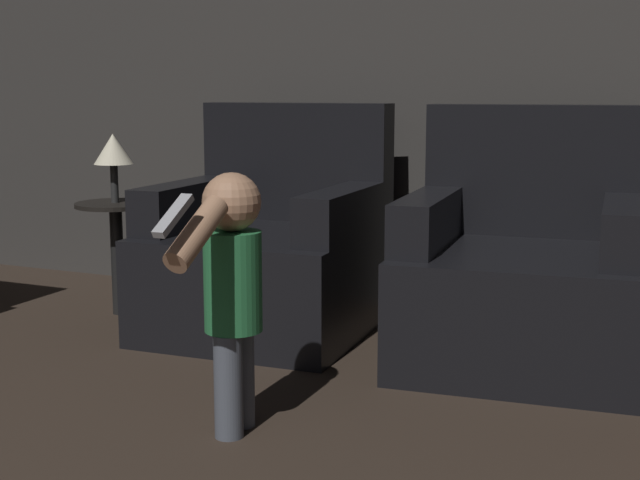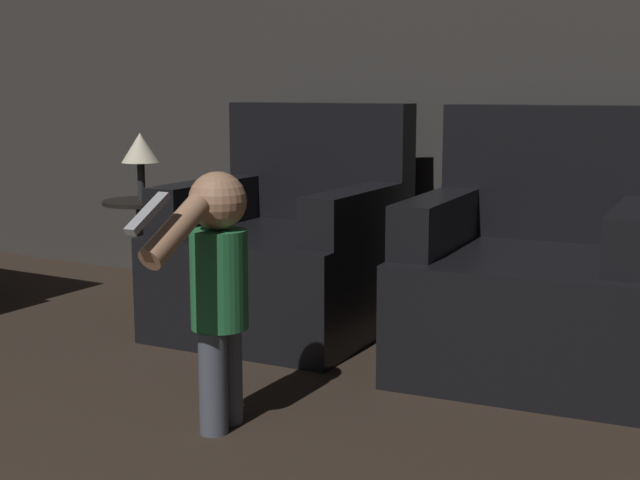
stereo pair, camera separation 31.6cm
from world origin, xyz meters
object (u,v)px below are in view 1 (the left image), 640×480
object	(u,v)px
armchair_right	(523,276)
person_toddler	(232,282)
lamp	(113,151)
armchair_left	(270,255)

from	to	relation	value
armchair_right	person_toddler	xyz separation A→B (m)	(-0.66, -1.13, 0.15)
person_toddler	lamp	world-z (taller)	lamp
person_toddler	lamp	distance (m)	1.66
armchair_left	armchair_right	distance (m)	1.12
lamp	armchair_right	bearing A→B (deg)	1.79
armchair_left	armchair_right	xyz separation A→B (m)	(1.12, -0.00, 0.00)
armchair_left	armchair_right	bearing A→B (deg)	-2.76
armchair_right	person_toddler	size ratio (longest dim) A/B	1.23
person_toddler	lamp	size ratio (longest dim) A/B	2.54
lamp	person_toddler	bearing A→B (deg)	-41.00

